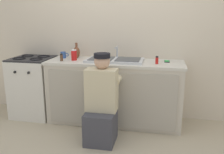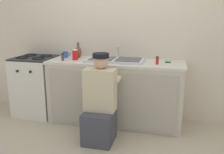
{
  "view_description": "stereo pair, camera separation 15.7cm",
  "coord_description": "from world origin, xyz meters",
  "px_view_note": "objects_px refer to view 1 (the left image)",
  "views": [
    {
      "loc": [
        0.64,
        -3.11,
        1.56
      ],
      "look_at": [
        0.0,
        0.1,
        0.73
      ],
      "focal_mm": 40.0,
      "sensor_mm": 36.0,
      "label": 1
    },
    {
      "loc": [
        0.79,
        -3.08,
        1.56
      ],
      "look_at": [
        0.0,
        0.1,
        0.73
      ],
      "focal_mm": 40.0,
      "sensor_mm": 36.0,
      "label": 2
    }
  ],
  "objects_px": {
    "plumber_person": "(101,106)",
    "spice_bottle_red": "(157,60)",
    "sink_double_basin": "(115,60)",
    "stove_range": "(34,87)",
    "vase_decorative": "(77,52)",
    "soda_cup_red": "(74,55)",
    "cell_phone": "(167,61)",
    "spice_bottle_pepper": "(61,57)",
    "coffee_mug": "(63,55)"
  },
  "relations": [
    {
      "from": "plumber_person",
      "to": "spice_bottle_red",
      "type": "bearing_deg",
      "value": 39.61
    },
    {
      "from": "sink_double_basin",
      "to": "plumber_person",
      "type": "relative_size",
      "value": 0.72
    },
    {
      "from": "stove_range",
      "to": "spice_bottle_red",
      "type": "bearing_deg",
      "value": -2.55
    },
    {
      "from": "stove_range",
      "to": "vase_decorative",
      "type": "xyz_separation_m",
      "value": [
        0.67,
        0.14,
        0.54
      ]
    },
    {
      "from": "soda_cup_red",
      "to": "cell_phone",
      "type": "bearing_deg",
      "value": 6.32
    },
    {
      "from": "sink_double_basin",
      "to": "vase_decorative",
      "type": "xyz_separation_m",
      "value": [
        -0.61,
        0.14,
        0.07
      ]
    },
    {
      "from": "plumber_person",
      "to": "spice_bottle_pepper",
      "type": "relative_size",
      "value": 10.52
    },
    {
      "from": "plumber_person",
      "to": "soda_cup_red",
      "type": "height_order",
      "value": "plumber_person"
    },
    {
      "from": "stove_range",
      "to": "sink_double_basin",
      "type": "bearing_deg",
      "value": 0.1
    },
    {
      "from": "spice_bottle_red",
      "to": "spice_bottle_pepper",
      "type": "bearing_deg",
      "value": -177.9
    },
    {
      "from": "sink_double_basin",
      "to": "spice_bottle_red",
      "type": "distance_m",
      "value": 0.59
    },
    {
      "from": "sink_double_basin",
      "to": "coffee_mug",
      "type": "bearing_deg",
      "value": 173.33
    },
    {
      "from": "soda_cup_red",
      "to": "stove_range",
      "type": "bearing_deg",
      "value": 176.39
    },
    {
      "from": "sink_double_basin",
      "to": "plumber_person",
      "type": "distance_m",
      "value": 0.77
    },
    {
      "from": "plumber_person",
      "to": "vase_decorative",
      "type": "distance_m",
      "value": 1.08
    },
    {
      "from": "sink_double_basin",
      "to": "stove_range",
      "type": "distance_m",
      "value": 1.36
    },
    {
      "from": "stove_range",
      "to": "spice_bottle_pepper",
      "type": "bearing_deg",
      "value": -13.89
    },
    {
      "from": "stove_range",
      "to": "spice_bottle_red",
      "type": "xyz_separation_m",
      "value": [
        1.86,
        -0.08,
        0.5
      ]
    },
    {
      "from": "plumber_person",
      "to": "spice_bottle_pepper",
      "type": "height_order",
      "value": "plumber_person"
    },
    {
      "from": "sink_double_basin",
      "to": "plumber_person",
      "type": "bearing_deg",
      "value": -94.76
    },
    {
      "from": "sink_double_basin",
      "to": "coffee_mug",
      "type": "height_order",
      "value": "sink_double_basin"
    },
    {
      "from": "cell_phone",
      "to": "spice_bottle_red",
      "type": "distance_m",
      "value": 0.23
    },
    {
      "from": "cell_phone",
      "to": "soda_cup_red",
      "type": "height_order",
      "value": "soda_cup_red"
    },
    {
      "from": "vase_decorative",
      "to": "spice_bottle_red",
      "type": "relative_size",
      "value": 2.19
    },
    {
      "from": "cell_phone",
      "to": "spice_bottle_pepper",
      "type": "relative_size",
      "value": 1.33
    },
    {
      "from": "plumber_person",
      "to": "spice_bottle_red",
      "type": "height_order",
      "value": "plumber_person"
    },
    {
      "from": "coffee_mug",
      "to": "soda_cup_red",
      "type": "xyz_separation_m",
      "value": [
        0.22,
        -0.14,
        0.03
      ]
    },
    {
      "from": "sink_double_basin",
      "to": "spice_bottle_red",
      "type": "height_order",
      "value": "sink_double_basin"
    },
    {
      "from": "plumber_person",
      "to": "spice_bottle_red",
      "type": "distance_m",
      "value": 0.97
    },
    {
      "from": "plumber_person",
      "to": "coffee_mug",
      "type": "height_order",
      "value": "plumber_person"
    },
    {
      "from": "sink_double_basin",
      "to": "cell_phone",
      "type": "height_order",
      "value": "sink_double_basin"
    },
    {
      "from": "cell_phone",
      "to": "spice_bottle_pepper",
      "type": "bearing_deg",
      "value": -170.96
    },
    {
      "from": "stove_range",
      "to": "cell_phone",
      "type": "distance_m",
      "value": 2.05
    },
    {
      "from": "plumber_person",
      "to": "spice_bottle_red",
      "type": "xyz_separation_m",
      "value": [
        0.64,
        0.53,
        0.5
      ]
    },
    {
      "from": "stove_range",
      "to": "spice_bottle_pepper",
      "type": "height_order",
      "value": "spice_bottle_pepper"
    },
    {
      "from": "plumber_person",
      "to": "soda_cup_red",
      "type": "xyz_separation_m",
      "value": [
        -0.54,
        0.57,
        0.52
      ]
    },
    {
      "from": "coffee_mug",
      "to": "vase_decorative",
      "type": "height_order",
      "value": "vase_decorative"
    },
    {
      "from": "vase_decorative",
      "to": "spice_bottle_red",
      "type": "height_order",
      "value": "vase_decorative"
    },
    {
      "from": "plumber_person",
      "to": "coffee_mug",
      "type": "bearing_deg",
      "value": 136.85
    },
    {
      "from": "soda_cup_red",
      "to": "spice_bottle_red",
      "type": "height_order",
      "value": "soda_cup_red"
    },
    {
      "from": "stove_range",
      "to": "vase_decorative",
      "type": "height_order",
      "value": "vase_decorative"
    },
    {
      "from": "stove_range",
      "to": "plumber_person",
      "type": "height_order",
      "value": "plumber_person"
    },
    {
      "from": "spice_bottle_pepper",
      "to": "spice_bottle_red",
      "type": "distance_m",
      "value": 1.33
    },
    {
      "from": "coffee_mug",
      "to": "spice_bottle_pepper",
      "type": "bearing_deg",
      "value": -74.88
    },
    {
      "from": "cell_phone",
      "to": "vase_decorative",
      "type": "bearing_deg",
      "value": 178.42
    },
    {
      "from": "sink_double_basin",
      "to": "spice_bottle_red",
      "type": "bearing_deg",
      "value": -8.25
    },
    {
      "from": "cell_phone",
      "to": "spice_bottle_red",
      "type": "xyz_separation_m",
      "value": [
        -0.14,
        -0.18,
        0.04
      ]
    },
    {
      "from": "coffee_mug",
      "to": "sink_double_basin",
      "type": "bearing_deg",
      "value": -6.67
    },
    {
      "from": "cell_phone",
      "to": "soda_cup_red",
      "type": "relative_size",
      "value": 0.92
    },
    {
      "from": "sink_double_basin",
      "to": "spice_bottle_pepper",
      "type": "relative_size",
      "value": 7.62
    }
  ]
}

